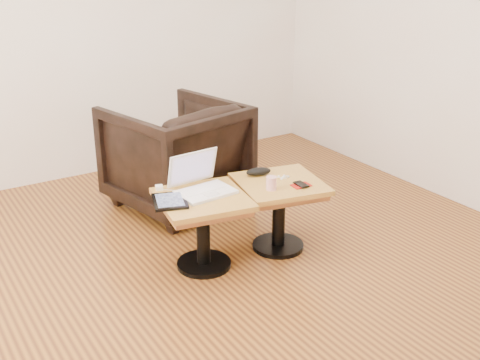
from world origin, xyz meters
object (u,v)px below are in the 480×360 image
side_table_right (279,199)px  armchair (176,155)px  laptop (201,184)px  striped_cup (271,183)px  side_table_left (203,215)px

side_table_right → armchair: size_ratio=0.69×
side_table_right → laptop: 0.53m
striped_cup → armchair: bearing=96.7°
side_table_right → laptop: bearing=177.5°
side_table_right → armchair: armchair is taller
laptop → striped_cup: laptop is taller
side_table_right → laptop: laptop is taller
laptop → striped_cup: bearing=-32.9°
laptop → side_table_right: bearing=-18.6°
laptop → side_table_left: bearing=-119.6°
side_table_right → striped_cup: bearing=-135.2°
side_table_left → side_table_right: (0.52, -0.05, 0.00)m
armchair → striped_cup: bearing=83.8°
side_table_right → side_table_left: bearing=-173.4°
side_table_left → side_table_right: bearing=4.3°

